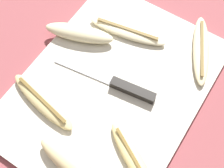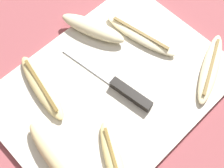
% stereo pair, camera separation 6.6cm
% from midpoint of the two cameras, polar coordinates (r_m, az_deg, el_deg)
% --- Properties ---
extents(ground_plane, '(4.00, 4.00, 0.00)m').
position_cam_midpoint_polar(ground_plane, '(0.68, 2.77, -1.10)').
color(ground_plane, '#93474C').
extents(cutting_board, '(0.49, 0.36, 0.01)m').
position_cam_midpoint_polar(cutting_board, '(0.67, 2.79, -0.89)').
color(cutting_board, beige).
rests_on(cutting_board, ground_plane).
extents(knife, '(0.05, 0.24, 0.02)m').
position_cam_midpoint_polar(knife, '(0.66, 4.63, -1.05)').
color(knife, black).
rests_on(knife, cutting_board).
extents(banana_golden_short, '(0.11, 0.16, 0.02)m').
position_cam_midpoint_polar(banana_golden_short, '(0.61, 3.54, -14.18)').
color(banana_golden_short, '#EDD689').
rests_on(banana_golden_short, cutting_board).
extents(banana_spotted_left, '(0.07, 0.18, 0.02)m').
position_cam_midpoint_polar(banana_spotted_left, '(0.67, -10.00, -0.82)').
color(banana_spotted_left, '#DBC684').
rests_on(banana_spotted_left, cutting_board).
extents(banana_bright_far, '(0.07, 0.19, 0.02)m').
position_cam_midpoint_polar(banana_bright_far, '(0.73, 7.82, 8.62)').
color(banana_bright_far, beige).
rests_on(banana_bright_far, cutting_board).
extents(banana_cream_curved, '(0.18, 0.11, 0.02)m').
position_cam_midpoint_polar(banana_cream_curved, '(0.72, 20.06, 2.52)').
color(banana_cream_curved, beige).
rests_on(banana_cream_curved, cutting_board).
extents(banana_ripe_center, '(0.05, 0.18, 0.03)m').
position_cam_midpoint_polar(banana_ripe_center, '(0.60, -6.97, -13.62)').
color(banana_ripe_center, beige).
rests_on(banana_ripe_center, cutting_board).
extents(banana_pale_long, '(0.09, 0.17, 0.03)m').
position_cam_midpoint_polar(banana_pale_long, '(0.73, -0.96, 9.93)').
color(banana_pale_long, beige).
rests_on(banana_pale_long, cutting_board).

